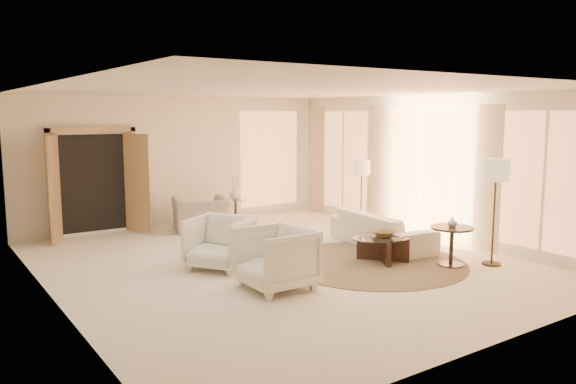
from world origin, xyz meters
TOP-DOWN VIEW (x-y plane):
  - room at (0.00, 0.00)m, footprint 7.04×8.04m
  - windows_right at (3.45, 0.10)m, footprint 0.10×6.40m
  - window_back_corner at (2.30, 3.95)m, footprint 1.70×0.10m
  - curtains_right at (3.40, 1.00)m, footprint 0.06×5.20m
  - french_doors at (-1.90, 3.82)m, footprint 1.95×0.66m
  - area_rug at (1.23, -0.85)m, footprint 3.56×3.56m
  - sofa at (2.16, -0.07)m, footprint 1.11×2.28m
  - armchair_left at (-0.98, 0.30)m, footprint 1.19×1.20m
  - armchair_right at (-0.80, -1.06)m, footprint 0.88×0.93m
  - accent_chair at (0.01, 3.06)m, footprint 1.23×0.97m
  - coffee_table at (1.46, -0.85)m, footprint 1.23×1.23m
  - end_table at (2.16, -1.67)m, footprint 0.68×0.68m
  - side_table at (0.99, 3.32)m, footprint 0.48×0.48m
  - floor_lamp_near at (2.90, 1.32)m, footprint 0.36×0.36m
  - floor_lamp_far at (2.75, -2.01)m, footprint 0.42×0.42m
  - bowl at (1.46, -0.85)m, footprint 0.46×0.46m
  - end_vase at (2.16, -1.67)m, footprint 0.20×0.20m
  - side_vase at (0.99, 3.32)m, footprint 0.31×0.31m

SIDE VIEW (x-z plane):
  - area_rug at x=1.23m, z-range 0.00..0.01m
  - coffee_table at x=1.46m, z-range 0.05..0.48m
  - sofa at x=2.16m, z-range 0.00..0.64m
  - side_table at x=0.99m, z-range 0.06..0.62m
  - end_table at x=2.16m, z-range 0.12..0.76m
  - armchair_left at x=-0.98m, z-range 0.00..0.91m
  - bowl at x=1.46m, z-range 0.42..0.51m
  - accent_chair at x=0.01m, z-range 0.00..0.94m
  - armchair_right at x=-0.80m, z-range 0.00..0.95m
  - side_vase at x=0.99m, z-range 0.56..0.83m
  - end_vase at x=2.16m, z-range 0.63..0.79m
  - french_doors at x=-1.90m, z-range -0.01..2.15m
  - floor_lamp_near at x=2.90m, z-range 0.51..1.98m
  - curtains_right at x=3.40m, z-range 0.00..2.60m
  - windows_right at x=3.45m, z-range 0.15..2.55m
  - window_back_corner at x=2.30m, z-range 0.15..2.55m
  - room at x=0.00m, z-range -0.02..2.81m
  - floor_lamp_far at x=2.75m, z-range 0.61..2.33m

